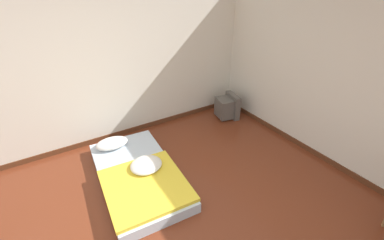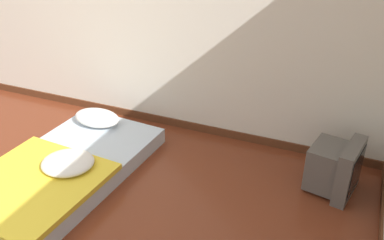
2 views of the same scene
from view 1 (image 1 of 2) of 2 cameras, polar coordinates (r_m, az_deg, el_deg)
The scene contains 4 objects.
wall_back at distance 4.48m, azimuth -22.75°, elevation 9.58°, with size 8.35×0.08×2.60m.
wall_right at distance 4.21m, azimuth 32.26°, elevation 5.94°, with size 0.08×7.56×2.60m.
mattress_bed at distance 3.94m, azimuth -12.03°, elevation -11.51°, with size 1.18×2.04×0.30m.
crt_tv at distance 5.43m, azimuth 7.90°, elevation 2.92°, with size 0.47×0.49×0.50m.
Camera 1 is at (-0.63, -1.61, 2.67)m, focal length 24.00 mm.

